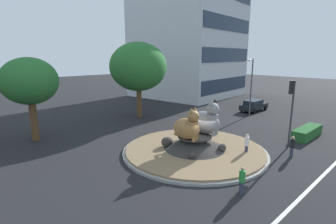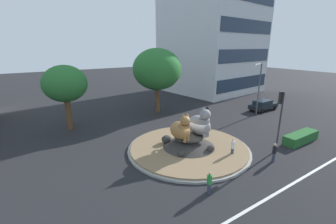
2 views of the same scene
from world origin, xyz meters
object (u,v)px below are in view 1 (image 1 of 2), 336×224
(second_tree_near_tower, at_px, (29,82))
(sedan_on_far_lane, at_px, (254,105))
(traffic_light_mast, at_px, (291,102))
(pedestrian_green_shirt, at_px, (242,180))
(cat_statue_grey, at_px, (206,121))
(cat_statue_tabby, at_px, (188,127))
(broadleaf_tree_behind_island, at_px, (138,67))
(pedestrian_black_shirt, at_px, (292,146))
(streetlight_arm, at_px, (251,83))
(office_tower, at_px, (189,13))
(pedestrian_white_shirt, at_px, (247,144))

(second_tree_near_tower, xyz_separation_m, sedan_on_far_lane, (25.05, -7.07, -4.34))
(traffic_light_mast, distance_m, pedestrian_green_shirt, 9.73)
(traffic_light_mast, bearing_deg, cat_statue_grey, 48.72)
(cat_statue_tabby, height_order, broadleaf_tree_behind_island, broadleaf_tree_behind_island)
(pedestrian_green_shirt, bearing_deg, cat_statue_grey, -69.76)
(cat_statue_grey, xyz_separation_m, pedestrian_green_shirt, (-3.94, -5.52, -1.50))
(traffic_light_mast, distance_m, pedestrian_black_shirt, 3.65)
(broadleaf_tree_behind_island, relative_size, sedan_on_far_lane, 1.90)
(streetlight_arm, relative_size, pedestrian_black_shirt, 4.31)
(broadleaf_tree_behind_island, distance_m, pedestrian_green_shirt, 19.60)
(cat_statue_grey, bearing_deg, broadleaf_tree_behind_island, 160.07)
(office_tower, height_order, pedestrian_black_shirt, office_tower)
(pedestrian_green_shirt, bearing_deg, broadleaf_tree_behind_island, -54.90)
(office_tower, bearing_deg, broadleaf_tree_behind_island, -161.14)
(cat_statue_grey, relative_size, second_tree_near_tower, 0.42)
(cat_statue_grey, relative_size, pedestrian_white_shirt, 1.82)
(pedestrian_green_shirt, relative_size, sedan_on_far_lane, 0.34)
(office_tower, relative_size, sedan_on_far_lane, 6.35)
(broadleaf_tree_behind_island, xyz_separation_m, sedan_on_far_lane, (13.32, -7.56, -5.21))
(pedestrian_black_shirt, bearing_deg, pedestrian_white_shirt, -153.90)
(cat_statue_grey, bearing_deg, office_tower, 127.78)
(sedan_on_far_lane, bearing_deg, pedestrian_white_shirt, -153.99)
(cat_statue_tabby, relative_size, office_tower, 0.09)
(streetlight_arm, xyz_separation_m, pedestrian_white_shirt, (-11.90, -6.50, -3.14))
(second_tree_near_tower, relative_size, sedan_on_far_lane, 1.54)
(traffic_light_mast, height_order, pedestrian_green_shirt, traffic_light_mast)
(cat_statue_tabby, relative_size, second_tree_near_tower, 0.35)
(second_tree_near_tower, bearing_deg, sedan_on_far_lane, -15.77)
(sedan_on_far_lane, bearing_deg, pedestrian_green_shirt, -153.79)
(cat_statue_tabby, distance_m, traffic_light_mast, 8.59)
(streetlight_arm, bearing_deg, office_tower, -124.77)
(broadleaf_tree_behind_island, bearing_deg, streetlight_arm, -39.48)
(cat_statue_grey, height_order, pedestrian_white_shirt, cat_statue_grey)
(cat_statue_tabby, height_order, streetlight_arm, streetlight_arm)
(office_tower, relative_size, second_tree_near_tower, 4.12)
(second_tree_near_tower, distance_m, pedestrian_black_shirt, 21.39)
(sedan_on_far_lane, bearing_deg, broadleaf_tree_behind_island, 149.76)
(cat_statue_tabby, xyz_separation_m, pedestrian_white_shirt, (3.22, -2.96, -1.31))
(office_tower, xyz_separation_m, pedestrian_green_shirt, (-24.50, -26.12, -13.92))
(cat_statue_tabby, distance_m, office_tower, 32.99)
(cat_statue_grey, height_order, pedestrian_black_shirt, cat_statue_grey)
(second_tree_near_tower, xyz_separation_m, streetlight_arm, (22.08, -8.04, -1.10))
(pedestrian_black_shirt, xyz_separation_m, pedestrian_green_shirt, (-7.25, -0.24, -0.03))
(cat_statue_tabby, distance_m, pedestrian_black_shirt, 7.70)
(cat_statue_grey, relative_size, broadleaf_tree_behind_island, 0.34)
(broadleaf_tree_behind_island, distance_m, second_tree_near_tower, 11.77)
(cat_statue_tabby, bearing_deg, pedestrian_white_shirt, 39.59)
(traffic_light_mast, bearing_deg, second_tree_near_tower, 39.18)
(cat_statue_tabby, height_order, pedestrian_white_shirt, cat_statue_tabby)
(traffic_light_mast, xyz_separation_m, sedan_on_far_lane, (10.81, 8.78, -2.94))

